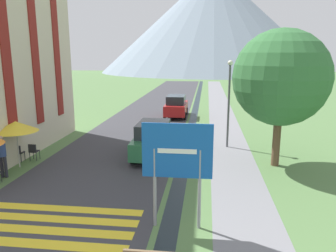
{
  "coord_description": "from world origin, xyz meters",
  "views": [
    {
      "loc": [
        2.22,
        -4.5,
        5.16
      ],
      "look_at": [
        0.51,
        10.0,
        1.96
      ],
      "focal_mm": 35.0,
      "sensor_mm": 36.0,
      "label": 1
    }
  ],
  "objects": [
    {
      "name": "ground_plane",
      "position": [
        0.0,
        20.0,
        0.0
      ],
      "size": [
        160.0,
        160.0,
        0.0
      ],
      "primitive_type": "plane",
      "color": "#517542"
    },
    {
      "name": "road",
      "position": [
        -2.5,
        30.0,
        0.0
      ],
      "size": [
        6.4,
        60.0,
        0.01
      ],
      "color": "#38383D",
      "rests_on": "ground_plane"
    },
    {
      "name": "footpath",
      "position": [
        3.6,
        30.0,
        0.0
      ],
      "size": [
        2.2,
        60.0,
        0.01
      ],
      "color": "slate",
      "rests_on": "ground_plane"
    },
    {
      "name": "drainage_channel",
      "position": [
        1.2,
        30.0,
        0.0
      ],
      "size": [
        0.6,
        60.0,
        0.0
      ],
      "color": "black",
      "rests_on": "ground_plane"
    },
    {
      "name": "crosswalk_marking",
      "position": [
        -2.5,
        4.26,
        0.01
      ],
      "size": [
        5.44,
        2.54,
        0.01
      ],
      "color": "yellow",
      "rests_on": "ground_plane"
    },
    {
      "name": "mountain_distant",
      "position": [
        3.65,
        97.23,
        14.77
      ],
      "size": [
        65.85,
        65.85,
        29.54
      ],
      "color": "gray",
      "rests_on": "ground_plane"
    },
    {
      "name": "road_sign",
      "position": [
        1.42,
        4.6,
        2.16
      ],
      "size": [
        2.08,
        0.11,
        3.24
      ],
      "color": "gray",
      "rests_on": "ground_plane"
    },
    {
      "name": "parked_car_near",
      "position": [
        -0.4,
        11.53,
        0.91
      ],
      "size": [
        1.85,
        4.27,
        1.82
      ],
      "color": "#28663D",
      "rests_on": "ground_plane"
    },
    {
      "name": "parked_car_far",
      "position": [
        -0.28,
        22.57,
        0.91
      ],
      "size": [
        1.81,
        4.03,
        1.82
      ],
      "color": "#A31919",
      "rests_on": "ground_plane"
    },
    {
      "name": "cafe_chair_far_left",
      "position": [
        -6.83,
        9.85,
        0.51
      ],
      "size": [
        0.4,
        0.4,
        0.85
      ],
      "rotation": [
        0.0,
        0.0,
        0.43
      ],
      "color": "#232328",
      "rests_on": "ground_plane"
    },
    {
      "name": "cafe_chair_far_right",
      "position": [
        -6.21,
        10.15,
        0.51
      ],
      "size": [
        0.4,
        0.4,
        0.85
      ],
      "rotation": [
        0.0,
        0.0,
        0.27
      ],
      "color": "#232328",
      "rests_on": "ground_plane"
    },
    {
      "name": "cafe_umbrella_middle_yellow",
      "position": [
        -6.37,
        9.13,
        1.95
      ],
      "size": [
        1.97,
        1.97,
        2.19
      ],
      "color": "#B7B2A8",
      "rests_on": "ground_plane"
    },
    {
      "name": "person_standing_terrace",
      "position": [
        -6.3,
        7.85,
        1.06
      ],
      "size": [
        0.32,
        0.32,
        1.82
      ],
      "color": "#282833",
      "rests_on": "ground_plane"
    },
    {
      "name": "streetlamp",
      "position": [
        3.46,
        13.76,
        2.9
      ],
      "size": [
        0.28,
        0.28,
        4.85
      ],
      "color": "#515156",
      "rests_on": "ground_plane"
    },
    {
      "name": "tree_by_path",
      "position": [
        5.54,
        10.81,
        4.13
      ],
      "size": [
        4.35,
        4.35,
        6.32
      ],
      "color": "brown",
      "rests_on": "ground_plane"
    }
  ]
}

